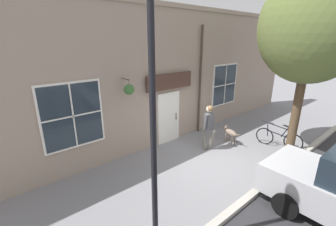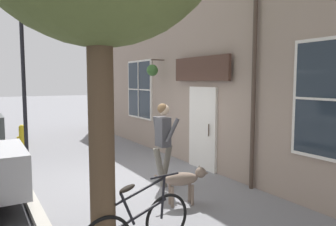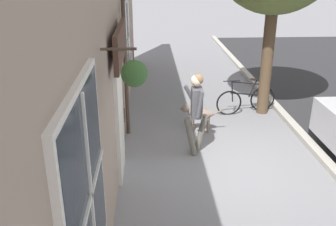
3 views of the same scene
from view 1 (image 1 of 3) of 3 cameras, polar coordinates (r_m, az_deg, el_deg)
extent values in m
plane|color=gray|center=(8.28, 10.48, -11.78)|extent=(90.00, 90.00, 0.00)
cube|color=#B2ADA3|center=(7.37, 23.06, -16.63)|extent=(0.20, 28.00, 0.12)
cube|color=gray|center=(8.96, -0.29, 8.57)|extent=(0.30, 18.00, 5.19)
cube|color=gray|center=(8.91, -0.32, 25.77)|extent=(0.42, 18.00, 0.16)
cube|color=white|center=(9.18, 0.10, -1.15)|extent=(0.10, 1.10, 2.10)
cube|color=#232D38|center=(9.18, 0.22, -1.49)|extent=(0.03, 0.90, 1.90)
cylinder|color=#47382D|center=(9.34, 2.09, -0.83)|extent=(0.03, 0.03, 0.30)
cube|color=#4C3328|center=(8.72, 0.53, 8.02)|extent=(0.08, 2.20, 0.60)
cylinder|color=#47382D|center=(10.03, 8.21, 7.92)|extent=(0.09, 0.09, 4.67)
cylinder|color=#47382D|center=(7.43, -10.73, 8.45)|extent=(0.44, 0.04, 0.04)
cylinder|color=#47382D|center=(7.31, -9.94, 6.90)|extent=(0.01, 0.01, 0.34)
cone|color=#2D2823|center=(7.35, -9.84, 5.22)|extent=(0.32, 0.32, 0.18)
sphere|color=#3D6B33|center=(7.34, -9.88, 5.90)|extent=(0.34, 0.34, 0.34)
cube|color=white|center=(7.19, -23.06, -0.64)|extent=(0.08, 1.82, 2.02)
cube|color=#232D38|center=(7.17, -22.98, -0.70)|extent=(0.03, 1.70, 1.90)
cube|color=white|center=(7.15, -22.93, -0.74)|extent=(0.04, 0.04, 1.90)
cube|color=white|center=(7.15, -22.93, -0.74)|extent=(0.04, 1.70, 0.04)
cube|color=white|center=(11.57, 14.12, 6.99)|extent=(0.08, 1.82, 2.02)
cube|color=#232D38|center=(11.56, 14.24, 6.96)|extent=(0.03, 1.70, 1.90)
cube|color=white|center=(11.54, 14.32, 6.95)|extent=(0.04, 0.04, 1.90)
cube|color=white|center=(11.54, 14.32, 6.95)|extent=(0.04, 1.70, 0.04)
cylinder|color=#6B665B|center=(8.87, 9.18, -6.45)|extent=(0.31, 0.14, 0.87)
cylinder|color=#6B665B|center=(8.84, 11.02, -6.64)|extent=(0.31, 0.14, 0.87)
cube|color=#4C4C51|center=(8.57, 10.37, -2.04)|extent=(0.23, 0.34, 0.63)
sphere|color=beige|center=(8.44, 10.45, 1.00)|extent=(0.24, 0.24, 0.24)
sphere|color=brown|center=(8.41, 10.61, 1.11)|extent=(0.22, 0.22, 0.22)
cylinder|color=#4C4C51|center=(8.37, 9.55, -2.26)|extent=(0.16, 0.09, 0.57)
cylinder|color=#4C4C51|center=(8.78, 10.88, -1.21)|extent=(0.33, 0.09, 0.52)
ellipsoid|color=#7F6B5B|center=(9.53, 15.69, -4.80)|extent=(0.68, 0.42, 0.24)
cylinder|color=#7F6B5B|center=(9.73, 14.46, -6.09)|extent=(0.06, 0.06, 0.37)
cylinder|color=#7F6B5B|center=(9.82, 15.18, -5.90)|extent=(0.06, 0.06, 0.37)
cylinder|color=#7F6B5B|center=(9.47, 15.92, -6.90)|extent=(0.06, 0.06, 0.37)
cylinder|color=#7F6B5B|center=(9.57, 16.64, -6.71)|extent=(0.06, 0.06, 0.37)
sphere|color=#7F6B5B|center=(9.76, 14.31, -3.55)|extent=(0.20, 0.20, 0.20)
cone|color=#7F6B5B|center=(9.84, 13.89, -3.45)|extent=(0.12, 0.11, 0.09)
cone|color=#7F6B5B|center=(9.69, 14.16, -3.11)|extent=(0.06, 0.06, 0.07)
cone|color=#7F6B5B|center=(9.75, 14.61, -3.01)|extent=(0.06, 0.06, 0.07)
cylinder|color=#7F6B5B|center=(9.25, 17.31, -5.35)|extent=(0.21, 0.09, 0.14)
cylinder|color=brown|center=(9.37, 29.84, 0.67)|extent=(0.31, 0.31, 3.32)
ellipsoid|color=olive|center=(9.06, 32.80, 18.17)|extent=(3.42, 3.08, 3.77)
sphere|color=olive|center=(9.55, 31.64, 14.57)|extent=(1.69, 1.69, 1.69)
torus|color=black|center=(10.03, 23.32, -5.40)|extent=(0.71, 0.11, 0.70)
torus|color=black|center=(9.94, 29.19, -6.51)|extent=(0.71, 0.11, 0.70)
cylinder|color=black|center=(9.90, 26.40, -4.90)|extent=(0.95, 0.30, 0.21)
cylinder|color=black|center=(9.83, 27.55, -4.34)|extent=(0.24, 0.10, 0.47)
cylinder|color=black|center=(9.79, 26.37, -3.12)|extent=(0.80, 0.26, 0.18)
cylinder|color=black|center=(9.91, 23.99, -3.79)|extent=(0.10, 0.06, 0.58)
cylinder|color=black|center=(9.81, 24.00, -2.12)|extent=(0.46, 0.07, 0.03)
ellipsoid|color=black|center=(9.75, 27.77, -2.93)|extent=(0.26, 0.16, 0.10)
cylinder|color=black|center=(6.46, 27.64, -20.04)|extent=(0.62, 0.19, 0.62)
cylinder|color=black|center=(7.90, 32.88, -13.64)|extent=(0.62, 0.19, 0.62)
cylinder|color=black|center=(3.87, -3.73, -6.24)|extent=(0.11, 0.11, 4.99)
camera|label=2|loc=(12.52, 41.78, 5.13)|focal=35.00mm
camera|label=3|loc=(6.09, -49.73, 9.55)|focal=40.00mm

